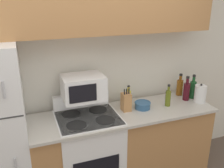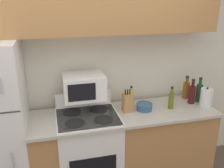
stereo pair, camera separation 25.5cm
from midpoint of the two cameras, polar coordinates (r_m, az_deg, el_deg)
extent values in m
cube|color=silver|center=(2.87, -9.30, 2.00)|extent=(8.00, 0.05, 2.55)
cube|color=#B27A47|center=(3.00, 0.07, -14.55)|extent=(2.04, 0.58, 0.90)
cube|color=#BCB7AD|center=(2.75, 0.22, -6.79)|extent=(2.04, 0.62, 0.03)
cylinder|color=#B7B7BC|center=(2.15, -26.72, -1.33)|extent=(0.02, 0.02, 0.14)
cube|color=#B27A47|center=(2.54, -9.38, 17.66)|extent=(2.76, 0.35, 0.59)
cube|color=white|center=(2.89, -7.85, -15.86)|extent=(0.66, 0.58, 0.94)
cube|color=#2D2D2D|center=(2.64, -8.32, -7.70)|extent=(0.63, 0.55, 0.01)
cube|color=white|center=(2.85, -9.59, -3.74)|extent=(0.63, 0.06, 0.16)
cylinder|color=black|center=(2.51, -11.03, -9.25)|extent=(0.20, 0.20, 0.01)
cylinder|color=black|center=(2.56, -4.45, -8.27)|extent=(0.20, 0.20, 0.01)
cylinder|color=black|center=(2.73, -11.95, -6.76)|extent=(0.20, 0.20, 0.01)
cylinder|color=black|center=(2.78, -5.91, -5.92)|extent=(0.20, 0.20, 0.01)
cube|color=white|center=(2.63, -9.41, -0.81)|extent=(0.43, 0.33, 0.25)
cube|color=black|center=(2.46, -9.61, -2.25)|extent=(0.27, 0.01, 0.18)
cube|color=#B27A47|center=(2.74, 0.58, -4.20)|extent=(0.09, 0.11, 0.20)
cylinder|color=black|center=(2.67, 0.15, -1.82)|extent=(0.01, 0.01, 0.06)
cylinder|color=black|center=(2.68, 0.67, -1.75)|extent=(0.01, 0.01, 0.06)
cylinder|color=black|center=(2.69, 1.18, -1.68)|extent=(0.01, 0.01, 0.06)
cylinder|color=#335B84|center=(2.82, 4.43, -4.98)|extent=(0.17, 0.17, 0.07)
torus|color=#335B84|center=(2.81, 4.45, -4.32)|extent=(0.18, 0.18, 0.01)
cylinder|color=#5B6619|center=(2.90, 10.23, -3.32)|extent=(0.06, 0.06, 0.18)
cylinder|color=#5B6619|center=(2.86, 10.38, -1.12)|extent=(0.03, 0.03, 0.06)
cylinder|color=black|center=(2.84, 10.43, -0.38)|extent=(0.03, 0.03, 0.02)
cylinder|color=#194C23|center=(3.19, 15.80, -1.35)|extent=(0.08, 0.08, 0.21)
cylinder|color=#194C23|center=(3.14, 16.03, 1.00)|extent=(0.03, 0.03, 0.07)
cylinder|color=black|center=(3.13, 16.11, 1.78)|extent=(0.04, 0.04, 0.02)
cylinder|color=#470F19|center=(3.11, 14.41, -1.78)|extent=(0.08, 0.08, 0.21)
cylinder|color=#470F19|center=(3.06, 14.63, 0.63)|extent=(0.03, 0.03, 0.07)
cylinder|color=black|center=(3.04, 14.70, 1.43)|extent=(0.04, 0.04, 0.02)
cylinder|color=gold|center=(2.93, 1.28, -3.05)|extent=(0.06, 0.06, 0.15)
cylinder|color=gold|center=(2.89, 1.29, -1.20)|extent=(0.03, 0.03, 0.05)
cylinder|color=black|center=(2.88, 1.30, -0.59)|extent=(0.03, 0.03, 0.02)
cylinder|color=brown|center=(3.24, 13.06, -0.85)|extent=(0.08, 0.08, 0.20)
cylinder|color=brown|center=(3.20, 13.24, 1.31)|extent=(0.04, 0.04, 0.06)
cylinder|color=black|center=(3.19, 13.30, 2.02)|extent=(0.04, 0.04, 0.02)
cylinder|color=white|center=(3.10, 17.34, -2.18)|extent=(0.14, 0.14, 0.20)
sphere|color=black|center=(3.06, 17.56, -0.20)|extent=(0.02, 0.02, 0.02)
camera|label=1|loc=(0.13, -92.86, -1.04)|focal=40.00mm
camera|label=2|loc=(0.13, 87.14, 1.04)|focal=40.00mm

